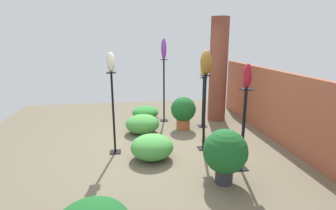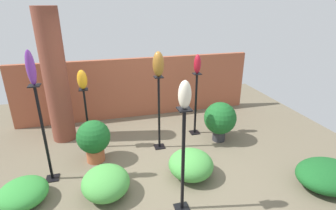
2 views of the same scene
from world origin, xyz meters
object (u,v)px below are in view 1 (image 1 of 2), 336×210
object	(u,v)px
pedestal_bronze	(204,116)
art_vase_violet	(164,49)
pedestal_amber	(203,104)
pedestal_violet	(164,93)
art_vase_ivory	(111,62)
potted_plant_back_center	(183,111)
potted_plant_near_pillar	(225,153)
brick_pillar	(218,70)
art_vase_amber	(204,70)
pedestal_ruby	(243,133)
art_vase_bronze	(206,63)
art_vase_ruby	(247,76)
pedestal_ivory	(114,117)

from	to	relation	value
pedestal_bronze	art_vase_violet	world-z (taller)	art_vase_violet
pedestal_amber	pedestal_bronze	bearing A→B (deg)	-15.11
pedestal_violet	art_vase_ivory	xyz separation A→B (m)	(1.82, -1.17, 0.94)
potted_plant_back_center	potted_plant_near_pillar	world-z (taller)	potted_plant_near_pillar
brick_pillar	art_vase_amber	bearing A→B (deg)	-45.33
pedestal_ruby	art_vase_bronze	size ratio (longest dim) A/B	2.99
pedestal_ruby	art_vase_violet	distance (m)	3.16
pedestal_bronze	art_vase_violet	distance (m)	2.29
pedestal_bronze	art_vase_amber	distance (m)	1.53
art_vase_ruby	potted_plant_back_center	bearing A→B (deg)	-165.80
pedestal_ruby	art_vase_amber	world-z (taller)	art_vase_amber
pedestal_amber	art_vase_ruby	bearing A→B (deg)	0.75
pedestal_bronze	potted_plant_back_center	size ratio (longest dim) A/B	1.86
art_vase_ruby	potted_plant_near_pillar	bearing A→B (deg)	-49.12
pedestal_ruby	potted_plant_near_pillar	bearing A→B (deg)	-49.12
brick_pillar	potted_plant_back_center	world-z (taller)	brick_pillar
brick_pillar	pedestal_amber	distance (m)	1.05
pedestal_ivory	potted_plant_back_center	world-z (taller)	pedestal_ivory
pedestal_ruby	pedestal_bronze	bearing A→B (deg)	-156.45
pedestal_amber	potted_plant_near_pillar	distance (m)	2.59
pedestal_ruby	potted_plant_near_pillar	world-z (taller)	pedestal_ruby
art_vase_bronze	art_vase_violet	size ratio (longest dim) A/B	0.90
pedestal_ruby	art_vase_ivory	world-z (taller)	art_vase_ivory
pedestal_ruby	pedestal_ivory	bearing A→B (deg)	-114.89
art_vase_ivory	potted_plant_back_center	xyz separation A→B (m)	(-1.13, 1.53, -1.24)
pedestal_violet	art_vase_violet	size ratio (longest dim) A/B	3.21
pedestal_violet	pedestal_amber	size ratio (longest dim) A/B	1.32
pedestal_violet	art_vase_ruby	world-z (taller)	art_vase_ruby
art_vase_ruby	art_vase_amber	size ratio (longest dim) A/B	1.07
pedestal_ivory	pedestal_ruby	bearing A→B (deg)	65.11
pedestal_ruby	art_vase_ruby	world-z (taller)	art_vase_ruby
pedestal_bronze	pedestal_ivory	bearing A→B (deg)	-92.68
pedestal_violet	potted_plant_back_center	distance (m)	0.83
pedestal_bronze	art_vase_ruby	distance (m)	1.29
potted_plant_back_center	brick_pillar	bearing A→B (deg)	121.10
pedestal_ivory	pedestal_ruby	xyz separation A→B (m)	(0.96, 2.06, -0.08)
art_vase_bronze	art_vase_amber	xyz separation A→B (m)	(-1.31, 0.35, -0.28)
art_vase_violet	art_vase_ivory	bearing A→B (deg)	-32.70
pedestal_violet	pedestal_ivory	bearing A→B (deg)	-32.70
art_vase_ivory	art_vase_bronze	distance (m)	1.68
pedestal_violet	potted_plant_near_pillar	xyz separation A→B (m)	(3.14, 0.47, -0.26)
pedestal_bronze	pedestal_ruby	xyz separation A→B (m)	(0.88, 0.38, -0.05)
art_vase_ivory	art_vase_ruby	bearing A→B (deg)	65.11
pedestal_ruby	art_vase_ruby	bearing A→B (deg)	90.00
art_vase_amber	potted_plant_near_pillar	distance (m)	2.74
pedestal_ivory	pedestal_violet	distance (m)	2.16
art_vase_ruby	art_vase_violet	xyz separation A→B (m)	(-2.78, -0.89, 0.31)
pedestal_ivory	potted_plant_back_center	bearing A→B (deg)	126.47
pedestal_bronze	art_vase_bronze	size ratio (longest dim) A/B	3.22
art_vase_ruby	art_vase_violet	distance (m)	2.93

